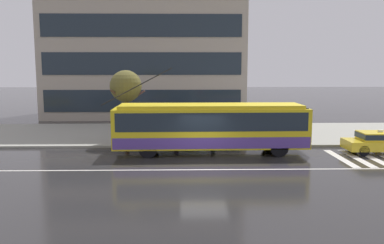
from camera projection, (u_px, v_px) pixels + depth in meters
name	position (u px, v px, depth m)	size (l,w,h in m)	color
ground_plane	(204.00, 164.00, 21.19)	(160.00, 160.00, 0.00)	#272626
sidewalk_slab	(198.00, 133.00, 30.39)	(80.00, 10.00, 0.14)	gray
crosswalk_stripe_edge_near	(341.00, 158.00, 22.50)	(0.44, 4.40, 0.01)	beige
crosswalk_stripe_inner_a	(357.00, 158.00, 22.52)	(0.44, 4.40, 0.01)	beige
crosswalk_stripe_center	(372.00, 158.00, 22.54)	(0.44, 4.40, 0.01)	beige
lane_centre_line	(205.00, 170.00, 20.00)	(72.00, 0.14, 0.01)	silver
trolleybus	(211.00, 126.00, 23.66)	(11.95, 2.76, 5.03)	yellow
taxi_ahead_of_bus	(382.00, 141.00, 23.78)	(4.39, 1.83, 1.39)	yellow
bus_shelter	(182.00, 113.00, 27.22)	(3.90, 1.68, 2.45)	gray
pedestrian_at_shelter	(214.00, 118.00, 26.25)	(1.45, 1.45, 2.00)	black
pedestrian_approaching_curb	(176.00, 128.00, 25.89)	(0.47, 0.47, 1.69)	black
street_tree_bare	(126.00, 87.00, 26.48)	(2.35, 2.19, 4.72)	brown
office_tower_corner_left	(147.00, 13.00, 41.91)	(19.87, 11.34, 21.21)	#A59A8B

